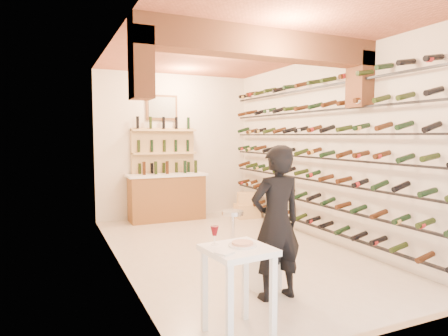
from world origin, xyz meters
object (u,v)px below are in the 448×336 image
white_stool (263,272)px  tasting_table (238,263)px  back_counter (167,196)px  person (276,223)px  crate_lower (247,211)px  wine_rack (312,152)px  chrome_barstool (233,229)px

white_stool → tasting_table: bearing=-131.6°
back_counter → person: 4.54m
person → crate_lower: size_ratio=3.31×
back_counter → person: (-0.04, -4.53, 0.33)m
wine_rack → back_counter: (-1.83, 2.65, -1.02)m
tasting_table → white_stool: size_ratio=2.49×
back_counter → white_stool: back_counter is taller
person → chrome_barstool: 1.78m
person → crate_lower: bearing=-114.7°
back_counter → tasting_table: back_counter is taller
wine_rack → tasting_table: (-2.63, -2.45, -0.88)m
wine_rack → back_counter: 3.38m
white_stool → crate_lower: white_stool is taller
wine_rack → chrome_barstool: size_ratio=8.40×
white_stool → chrome_barstool: chrome_barstool is taller
tasting_table → chrome_barstool: 2.49m
person → white_stool: bearing=-93.0°
back_counter → white_stool: (-0.03, -4.23, -0.33)m
chrome_barstool → wine_rack: bearing=6.7°
wine_rack → person: wine_rack is taller
crate_lower → back_counter: bearing=163.5°
white_stool → chrome_barstool: (0.26, 1.40, 0.19)m
back_counter → white_stool: bearing=-90.5°
wine_rack → crate_lower: (-0.13, 2.14, -1.39)m
back_counter → chrome_barstool: bearing=-85.5°
white_stool → crate_lower: (1.73, 3.73, -0.04)m
back_counter → crate_lower: size_ratio=3.26×
tasting_table → crate_lower: 5.25m
chrome_barstool → white_stool: bearing=-100.5°
person → chrome_barstool: bearing=-100.3°
chrome_barstool → crate_lower: chrome_barstool is taller
chrome_barstool → crate_lower: bearing=57.7°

